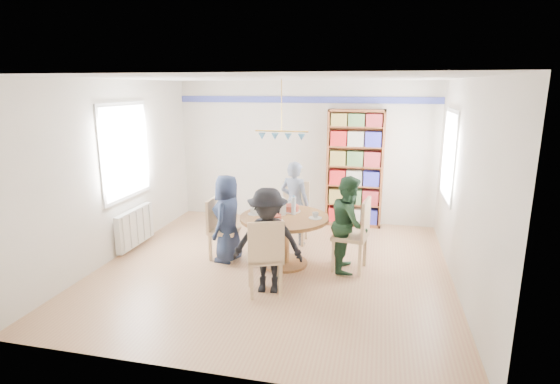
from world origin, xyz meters
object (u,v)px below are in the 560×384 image
(bookshelf, at_px, (355,170))
(chair_far, at_px, (295,209))
(person_right, at_px, (349,224))
(chair_right, at_px, (356,231))
(chair_near, at_px, (265,254))
(person_left, at_px, (228,218))
(person_far, at_px, (295,203))
(person_near, at_px, (268,241))
(chair_left, at_px, (219,226))
(radiator, at_px, (135,227))
(dining_table, at_px, (284,229))

(bookshelf, bearing_deg, chair_far, -129.60)
(chair_far, height_order, person_right, person_right)
(chair_right, height_order, chair_near, chair_right)
(person_left, xyz_separation_m, bookshelf, (1.74, 2.21, 0.41))
(person_far, bearing_deg, person_near, 107.16)
(person_left, bearing_deg, chair_left, -106.52)
(radiator, relative_size, person_left, 0.75)
(person_left, relative_size, bookshelf, 0.61)
(dining_table, relative_size, person_near, 0.95)
(chair_near, distance_m, bookshelf, 3.37)
(radiator, bearing_deg, chair_far, 20.45)
(chair_near, distance_m, person_far, 1.96)
(dining_table, distance_m, bookshelf, 2.41)
(person_left, xyz_separation_m, person_right, (1.81, 0.07, 0.03))
(person_near, xyz_separation_m, bookshelf, (0.89, 3.08, 0.39))
(chair_right, bearing_deg, chair_left, 179.96)
(chair_far, bearing_deg, bookshelf, 50.40)
(person_near, bearing_deg, dining_table, 82.77)
(person_left, height_order, bookshelf, bookshelf)
(person_right, distance_m, person_near, 1.34)
(chair_near, xyz_separation_m, person_right, (0.96, 1.07, 0.13))
(person_near, bearing_deg, chair_far, 84.77)
(chair_right, bearing_deg, chair_far, 136.61)
(chair_right, xyz_separation_m, person_left, (-1.91, -0.06, 0.08))
(person_far, bearing_deg, person_right, 154.35)
(chair_far, bearing_deg, person_right, -46.01)
(chair_left, height_order, person_left, person_left)
(person_far, xyz_separation_m, person_near, (0.01, -1.83, -0.02))
(chair_right, bearing_deg, person_left, -178.15)
(dining_table, bearing_deg, chair_far, 92.63)
(radiator, xyz_separation_m, chair_near, (2.52, -1.16, 0.21))
(dining_table, distance_m, chair_right, 1.05)
(radiator, height_order, person_right, person_right)
(chair_near, distance_m, person_near, 0.18)
(chair_near, distance_m, person_right, 1.44)
(dining_table, height_order, chair_left, chair_left)
(chair_far, xyz_separation_m, person_right, (0.99, -1.03, 0.13))
(person_near, bearing_deg, chair_left, 131.21)
(bookshelf, bearing_deg, person_right, -88.17)
(radiator, bearing_deg, person_near, -22.39)
(dining_table, xyz_separation_m, person_right, (0.94, 0.04, 0.13))
(dining_table, xyz_separation_m, chair_right, (1.05, 0.03, 0.03))
(chair_right, xyz_separation_m, person_near, (-1.06, -0.93, 0.10))
(radiator, xyz_separation_m, chair_left, (1.51, -0.11, 0.17))
(chair_far, bearing_deg, chair_left, -133.42)
(chair_right, xyz_separation_m, person_far, (-1.08, 0.90, 0.12))
(radiator, relative_size, chair_far, 0.98)
(chair_far, distance_m, person_far, 0.20)
(radiator, relative_size, chair_near, 0.99)
(person_right, xyz_separation_m, person_far, (-0.97, 0.89, 0.02))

